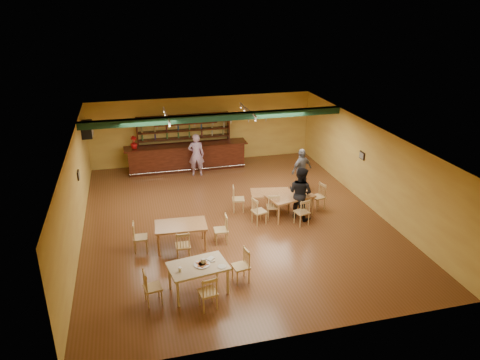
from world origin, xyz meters
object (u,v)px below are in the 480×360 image
object	(u,v)px
dining_table_b	(270,201)
near_table	(198,278)
patron_bar	(196,155)
bar_counter	(187,157)
dining_table_d	(290,205)
patron_right_a	(300,193)
dining_table_c	(181,236)

from	to	relation	value
dining_table_b	near_table	size ratio (longest dim) A/B	0.94
near_table	patron_bar	bearing A→B (deg)	72.11
patron_bar	dining_table_b	bearing A→B (deg)	126.49
dining_table_b	bar_counter	bearing A→B (deg)	125.85
dining_table_b	patron_bar	distance (m)	4.51
dining_table_d	bar_counter	bearing A→B (deg)	103.13
patron_right_a	dining_table_b	bearing A→B (deg)	9.17
dining_table_b	patron_right_a	bearing A→B (deg)	-34.69
near_table	bar_counter	bearing A→B (deg)	74.79
dining_table_b	dining_table_d	world-z (taller)	dining_table_d
dining_table_d	patron_bar	size ratio (longest dim) A/B	0.85
bar_counter	near_table	bearing A→B (deg)	-96.07
bar_counter	dining_table_c	world-z (taller)	bar_counter
bar_counter	near_table	distance (m)	9.03
bar_counter	dining_table_d	size ratio (longest dim) A/B	3.41
bar_counter	patron_bar	distance (m)	0.94
dining_table_b	near_table	bearing A→B (deg)	-117.87
bar_counter	dining_table_d	xyz separation A→B (m)	(2.82, -5.43, -0.18)
patron_right_a	dining_table_c	bearing A→B (deg)	67.49
bar_counter	patron_bar	world-z (taller)	patron_bar
dining_table_b	patron_bar	bearing A→B (deg)	126.94
dining_table_c	dining_table_b	bearing A→B (deg)	30.99
patron_bar	patron_right_a	xyz separation A→B (m)	(2.81, -4.80, 0.01)
dining_table_d	near_table	xyz separation A→B (m)	(-3.77, -3.54, 0.01)
patron_bar	dining_table_c	bearing A→B (deg)	86.33
bar_counter	dining_table_c	distance (m)	6.72
dining_table_c	patron_bar	size ratio (longest dim) A/B	0.84
dining_table_b	dining_table_c	world-z (taller)	dining_table_c
dining_table_c	dining_table_d	world-z (taller)	dining_table_d
near_table	patron_bar	distance (m)	8.26
bar_counter	patron_bar	size ratio (longest dim) A/B	2.90
dining_table_c	dining_table_d	bearing A→B (deg)	20.15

